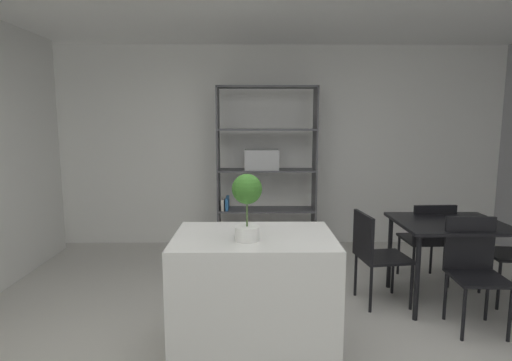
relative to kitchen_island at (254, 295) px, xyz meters
name	(u,v)px	position (x,y,z in m)	size (l,w,h in m)	color
back_partition	(262,147)	(0.12, 2.87, 0.91)	(6.74, 0.06, 2.73)	white
kitchen_island	(254,295)	(0.00, 0.00, 0.00)	(1.14, 0.80, 0.91)	silver
potted_plant_on_island	(247,200)	(-0.05, -0.13, 0.73)	(0.20, 0.20, 0.46)	white
open_bookshelf	(263,172)	(0.13, 2.51, 0.60)	(1.29, 0.36, 2.15)	#4C4C51
dining_table	(449,231)	(1.83, 0.87, 0.24)	(0.97, 0.83, 0.79)	black
dining_chair_near	(473,263)	(1.83, 0.43, 0.09)	(0.44, 0.43, 0.92)	black
dining_chair_far	(428,236)	(1.83, 1.31, 0.07)	(0.45, 0.47, 0.88)	black
dining_chair_island_side	(374,250)	(1.13, 0.85, 0.07)	(0.50, 0.48, 0.87)	black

